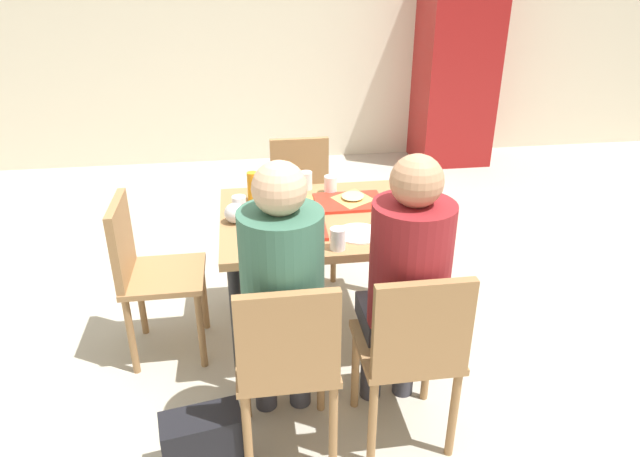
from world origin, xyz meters
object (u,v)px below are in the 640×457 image
Objects in this scene: chair_near_right at (412,347)px; plastic_cup_a at (306,180)px; person_in_brown_jacket at (406,276)px; handbag at (203,443)px; pizza_slice_c at (290,197)px; chair_near_left at (287,359)px; chair_left_end at (146,267)px; plastic_cup_b at (338,239)px; plastic_cup_d at (330,185)px; soda_can at (401,198)px; tray_red_far at (349,202)px; chair_far_side at (302,196)px; foil_bundle at (234,213)px; pizza_slice_a at (294,228)px; tray_red_near at (288,229)px; main_table at (320,233)px; condiment_bottle at (253,187)px; drink_fridge at (456,67)px; pizza_slice_b at (353,197)px; paper_plate_near_edge at (359,233)px; person_in_red at (282,285)px; plastic_cup_c at (239,206)px; paper_plate_center at (286,198)px.

chair_near_right is 8.68× the size of plastic_cup_a.
person_in_brown_jacket reaches higher than handbag.
chair_near_left is at bearing -96.71° from pizza_slice_c.
chair_left_end reaches higher than plastic_cup_b.
plastic_cup_d is 0.82× the size of soda_can.
chair_left_end is at bearing -172.94° from tray_red_far.
chair_far_side is 8.68× the size of foil_bundle.
pizza_slice_a is 2.03× the size of foil_bundle.
chair_far_side is 2.41× the size of tray_red_far.
foil_bundle is at bearing 135.73° from person_in_brown_jacket.
tray_red_near is 0.45m from tray_red_far.
plastic_cup_b is 1.00× the size of foil_bundle.
person_in_brown_jacket reaches higher than pizza_slice_a.
chair_near_right is 0.98m from tray_red_far.
tray_red_near is 0.38m from pizza_slice_c.
main_table is 1.15× the size of chair_left_end.
chair_far_side is 5.42× the size of condiment_bottle.
chair_near_left is 0.71m from tray_red_near.
chair_far_side is (-0.25, 1.64, 0.00)m from chair_near_right.
chair_near_right is 0.46× the size of drink_fridge.
foil_bundle is at bearing 130.21° from chair_near_right.
drink_fridge is (1.94, 3.00, 0.21)m from tray_red_near.
chair_left_end is at bearing 177.27° from foil_bundle.
plastic_cup_b is 0.71m from condiment_bottle.
chair_far_side is at bearing 81.33° from pizza_slice_a.
plastic_cup_a reaches higher than pizza_slice_b.
chair_near_left is at bearing -98.67° from chair_far_side.
chair_left_end reaches higher than paper_plate_near_edge.
person_in_red reaches higher than pizza_slice_c.
plastic_cup_c is (-0.40, 0.07, 0.15)m from main_table.
plastic_cup_c is at bearing -113.22° from condiment_bottle.
main_table is at bearing 106.95° from chair_near_right.
pizza_slice_b is at bearing 82.90° from paper_plate_near_edge.
pizza_slice_a reaches higher than paper_plate_center.
plastic_cup_b is at bearing -22.25° from chair_left_end.
soda_can is (0.58, -0.22, 0.06)m from paper_plate_center.
person_in_brown_jacket reaches higher than condiment_bottle.
main_table is 4.55× the size of paper_plate_near_edge.
plastic_cup_b is (0.03, -1.19, 0.28)m from chair_far_side.
chair_far_side reaches higher than tray_red_near.
drink_fridge is at bearing 67.53° from chair_near_right.
chair_left_end reaches higher than pizza_slice_b.
person_in_brown_jacket is at bearing -113.27° from drink_fridge.
plastic_cup_d is at bearing 127.42° from pizza_slice_b.
chair_near_left is at bearing -90.00° from person_in_red.
chair_near_right is 2.41× the size of tray_red_near.
soda_can is at bearing -30.42° from pizza_slice_b.
foil_bundle is at bearing -149.77° from plastic_cup_d.
person_in_brown_jacket is 0.98m from plastic_cup_d.
plastic_cup_b is at bearing -47.77° from pizza_slice_a.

